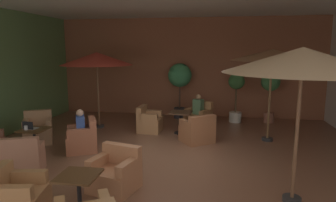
# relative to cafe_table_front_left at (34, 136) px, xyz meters

# --- Properties ---
(ground_plane) EXTENTS (10.46, 10.19, 0.02)m
(ground_plane) POSITION_rel_cafe_table_front_left_xyz_m (3.24, 0.25, -0.51)
(ground_plane) COLOR brown
(wall_back_brick) EXTENTS (10.46, 0.08, 3.84)m
(wall_back_brick) POSITION_rel_cafe_table_front_left_xyz_m (3.24, 5.31, 1.42)
(wall_back_brick) COLOR #92553A
(wall_back_brick) RESTS_ON ground_plane
(cafe_table_front_left) EXTENTS (0.62, 0.62, 0.69)m
(cafe_table_front_left) POSITION_rel_cafe_table_front_left_xyz_m (0.00, 0.00, 0.00)
(cafe_table_front_left) COLOR black
(cafe_table_front_left) RESTS_ON ground_plane
(armchair_front_left_north) EXTENTS (0.98, 0.94, 0.86)m
(armchair_front_left_north) POSITION_rel_cafe_table_front_left_xyz_m (0.43, -1.07, -0.18)
(armchair_front_left_north) COLOR #A96F55
(armchair_front_left_north) RESTS_ON ground_plane
(armchair_front_left_east) EXTENTS (1.00, 0.97, 0.86)m
(armchair_front_left_east) POSITION_rel_cafe_table_front_left_xyz_m (1.02, 0.53, -0.17)
(armchair_front_left_east) COLOR #B16647
(armchair_front_left_east) RESTS_ON ground_plane
(armchair_front_left_south) EXTENTS (1.03, 1.04, 0.89)m
(armchair_front_left_south) POSITION_rel_cafe_table_front_left_xyz_m (-0.56, 1.01, -0.17)
(armchair_front_left_south) COLOR #A37753
(armchair_front_left_south) RESTS_ON ground_plane
(cafe_table_front_right) EXTENTS (0.71, 0.71, 0.69)m
(cafe_table_front_right) POSITION_rel_cafe_table_front_left_xyz_m (3.32, 2.63, 0.01)
(cafe_table_front_right) COLOR black
(cafe_table_front_right) RESTS_ON ground_plane
(armchair_front_right_north) EXTENTS (1.09, 1.08, 0.82)m
(armchair_front_right_north) POSITION_rel_cafe_table_front_left_xyz_m (3.91, 1.80, -0.18)
(armchair_front_right_north) COLOR #A86843
(armchair_front_right_north) RESTS_ON ground_plane
(armchair_front_right_east) EXTENTS (1.00, 0.98, 0.87)m
(armchair_front_right_east) POSITION_rel_cafe_table_front_left_xyz_m (3.82, 3.53, -0.18)
(armchair_front_right_east) COLOR #A87346
(armchair_front_right_east) RESTS_ON ground_plane
(armchair_front_right_south) EXTENTS (0.73, 0.78, 0.83)m
(armchair_front_right_south) POSITION_rel_cafe_table_front_left_xyz_m (2.29, 2.67, -0.18)
(armchair_front_right_south) COLOR #AB784C
(armchair_front_right_south) RESTS_ON ground_plane
(cafe_table_mid_center) EXTENTS (0.64, 0.64, 0.69)m
(cafe_table_mid_center) POSITION_rel_cafe_table_front_left_xyz_m (2.35, -2.36, 0.01)
(cafe_table_mid_center) COLOR black
(cafe_table_mid_center) RESTS_ON ground_plane
(armchair_mid_center_north) EXTENTS (0.97, 0.93, 0.81)m
(armchair_mid_center_north) POSITION_rel_cafe_table_front_left_xyz_m (2.60, -1.39, -0.19)
(armchair_mid_center_north) COLOR #B7754E
(armchair_mid_center_north) RESTS_ON ground_plane
(armchair_mid_center_east) EXTENTS (0.91, 0.86, 0.81)m
(armchair_mid_center_east) POSITION_rel_cafe_table_front_left_xyz_m (1.38, -2.55, -0.19)
(armchair_mid_center_east) COLOR #A97345
(armchair_mid_center_east) RESTS_ON ground_plane
(patio_umbrella_tall_red) EXTENTS (2.58, 2.58, 2.67)m
(patio_umbrella_tall_red) POSITION_rel_cafe_table_front_left_xyz_m (5.80, -1.31, 1.95)
(patio_umbrella_tall_red) COLOR #2D2D2D
(patio_umbrella_tall_red) RESTS_ON ground_plane
(patio_umbrella_center_beige) EXTENTS (2.37, 2.37, 2.53)m
(patio_umbrella_center_beige) POSITION_rel_cafe_table_front_left_xyz_m (0.49, 2.87, 1.82)
(patio_umbrella_center_beige) COLOR #2D2D2D
(patio_umbrella_center_beige) RESTS_ON ground_plane
(patio_umbrella_near_wall) EXTENTS (2.31, 2.31, 2.64)m
(patio_umbrella_near_wall) POSITION_rel_cafe_table_front_left_xyz_m (5.92, 2.31, 1.96)
(patio_umbrella_near_wall) COLOR #2D2D2D
(patio_umbrella_near_wall) RESTS_ON ground_plane
(potted_tree_left_corner) EXTENTS (0.90, 0.90, 2.11)m
(potted_tree_left_corner) POSITION_rel_cafe_table_front_left_xyz_m (3.00, 4.71, 1.02)
(potted_tree_left_corner) COLOR #333137
(potted_tree_left_corner) RESTS_ON ground_plane
(potted_tree_mid_left) EXTENTS (0.67, 0.67, 1.82)m
(potted_tree_mid_left) POSITION_rel_cafe_table_front_left_xyz_m (6.29, 4.59, 0.80)
(potted_tree_mid_left) COLOR #A2644E
(potted_tree_mid_left) RESTS_ON ground_plane
(potted_tree_mid_right) EXTENTS (0.58, 0.58, 1.79)m
(potted_tree_mid_right) POSITION_rel_cafe_table_front_left_xyz_m (5.09, 4.45, 0.64)
(potted_tree_mid_right) COLOR silver
(potted_tree_mid_right) RESTS_ON ground_plane
(patron_by_window) EXTENTS (0.39, 0.35, 0.68)m
(patron_by_window) POSITION_rel_cafe_table_front_left_xyz_m (3.81, 3.49, 0.25)
(patron_by_window) COLOR #557B52
(patron_by_window) RESTS_ON ground_plane
(patron_with_friend) EXTENTS (0.37, 0.44, 0.66)m
(patron_with_friend) POSITION_rel_cafe_table_front_left_xyz_m (0.99, 0.51, 0.24)
(patron_with_friend) COLOR #33509C
(patron_with_friend) RESTS_ON ground_plane
(iced_drink_cup) EXTENTS (0.08, 0.08, 0.11)m
(iced_drink_cup) POSITION_rel_cafe_table_front_left_xyz_m (-0.13, -0.12, 0.25)
(iced_drink_cup) COLOR white
(iced_drink_cup) RESTS_ON cafe_table_front_left
(open_laptop) EXTENTS (0.33, 0.25, 0.20)m
(open_laptop) POSITION_rel_cafe_table_front_left_xyz_m (-0.10, -0.02, 0.24)
(open_laptop) COLOR #9EA0A5
(open_laptop) RESTS_ON cafe_table_front_left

